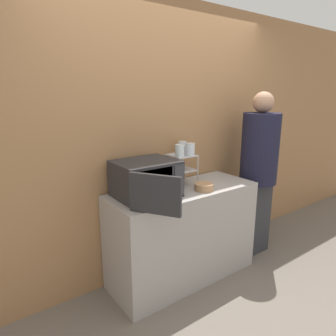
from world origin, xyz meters
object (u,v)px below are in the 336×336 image
(bowl, at_px, (204,187))
(person, at_px, (258,167))
(dish_rack, at_px, (181,163))
(glass_front_left, at_px, (180,150))
(glass_front_right, at_px, (190,149))
(microwave, at_px, (146,179))
(glass_back_right, at_px, (183,147))

(bowl, bearing_deg, person, 3.54)
(dish_rack, relative_size, glass_front_left, 2.62)
(bowl, bearing_deg, glass_front_right, 90.19)
(microwave, height_order, dish_rack, microwave)
(glass_front_right, height_order, person, person)
(person, bearing_deg, glass_back_right, 161.91)
(microwave, xyz_separation_m, glass_front_left, (0.39, 0.05, 0.19))
(microwave, relative_size, glass_front_left, 6.84)
(microwave, relative_size, bowl, 4.44)
(glass_front_left, bearing_deg, dish_rack, 41.41)
(glass_back_right, distance_m, bowl, 0.45)
(dish_rack, xyz_separation_m, glass_front_left, (-0.07, -0.06, 0.14))
(microwave, xyz_separation_m, dish_rack, (0.46, 0.10, 0.06))
(glass_back_right, relative_size, bowl, 0.65)
(bowl, bearing_deg, microwave, 163.17)
(microwave, distance_m, glass_front_left, 0.44)
(glass_back_right, bearing_deg, glass_front_right, -93.17)
(person, bearing_deg, dish_rack, 166.90)
(microwave, height_order, glass_back_right, glass_back_right)
(glass_back_right, relative_size, person, 0.06)
(glass_front_right, xyz_separation_m, person, (0.84, -0.15, -0.26))
(dish_rack, height_order, bowl, dish_rack)
(dish_rack, xyz_separation_m, glass_back_right, (0.06, 0.06, 0.14))
(dish_rack, xyz_separation_m, bowl, (0.06, -0.26, -0.18))
(microwave, distance_m, dish_rack, 0.47)
(microwave, bearing_deg, glass_back_right, 17.80)
(dish_rack, height_order, glass_front_left, glass_front_left)
(microwave, relative_size, person, 0.43)
(glass_back_right, xyz_separation_m, person, (0.83, -0.27, -0.26))
(glass_front_right, bearing_deg, microwave, -175.24)
(bowl, distance_m, person, 0.84)
(microwave, height_order, glass_front_right, glass_front_right)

